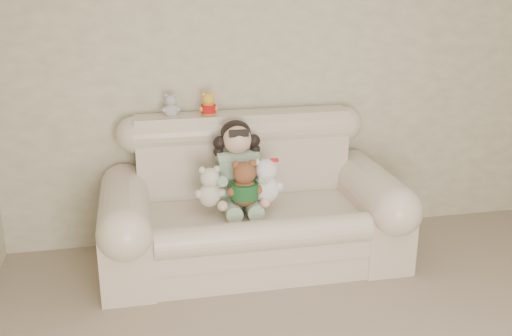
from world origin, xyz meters
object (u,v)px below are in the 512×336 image
(sofa, at_px, (253,196))
(brown_teddy, at_px, (244,179))
(seated_child, at_px, (237,164))
(white_cat, at_px, (266,176))
(cream_teddy, at_px, (210,183))

(sofa, height_order, brown_teddy, sofa)
(seated_child, relative_size, white_cat, 1.65)
(sofa, bearing_deg, white_cat, -54.13)
(sofa, relative_size, cream_teddy, 6.36)
(brown_teddy, relative_size, cream_teddy, 1.14)
(brown_teddy, height_order, cream_teddy, brown_teddy)
(sofa, distance_m, cream_teddy, 0.36)
(white_cat, bearing_deg, sofa, 150.12)
(brown_teddy, bearing_deg, seated_child, 96.70)
(sofa, distance_m, seated_child, 0.25)
(brown_teddy, xyz_separation_m, cream_teddy, (-0.23, 0.04, -0.02))
(seated_child, bearing_deg, brown_teddy, -91.44)
(seated_child, bearing_deg, cream_teddy, -145.89)
(cream_teddy, bearing_deg, seated_child, 15.33)
(sofa, distance_m, brown_teddy, 0.23)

